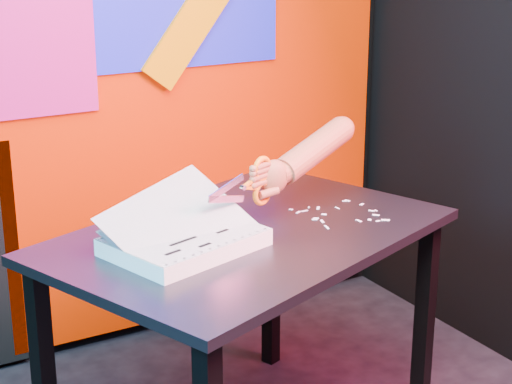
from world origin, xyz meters
TOP-DOWN VIEW (x-y plane):
  - room at (0.00, 0.00)m, footprint 3.01×3.01m
  - backdrop at (0.06, 1.46)m, footprint 2.88×0.05m
  - work_table at (0.33, 0.55)m, footprint 1.33×1.10m
  - printout_stack at (0.12, 0.50)m, footprint 0.47×0.38m
  - scissors at (0.39, 0.58)m, footprint 0.26×0.10m
  - hand_forearm at (0.61, 0.66)m, footprint 0.46×0.20m
  - paper_clippings at (0.65, 0.53)m, footprint 0.24×0.24m

SIDE VIEW (x-z plane):
  - work_table at x=0.33m, z-range 0.28..1.03m
  - paper_clippings at x=0.65m, z-range 0.75..0.75m
  - printout_stack at x=0.12m, z-range 0.67..0.88m
  - scissors at x=0.39m, z-range 0.81..0.96m
  - hand_forearm at x=0.61m, z-range 0.83..1.01m
  - backdrop at x=0.06m, z-range -0.08..2.00m
  - room at x=0.00m, z-range 0.00..2.71m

